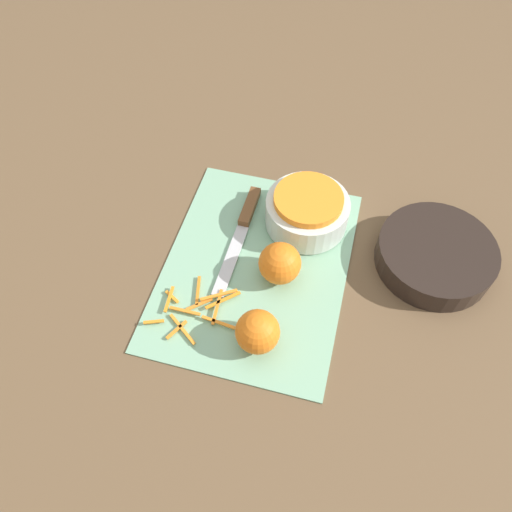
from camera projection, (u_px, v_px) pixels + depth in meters
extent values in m
plane|color=brown|center=(256.00, 268.00, 0.88)|extent=(4.00, 4.00, 0.00)
cube|color=#84B793|center=(256.00, 267.00, 0.87)|extent=(0.42, 0.31, 0.01)
cylinder|color=silver|center=(307.00, 212.00, 0.90)|extent=(0.15, 0.15, 0.06)
cylinder|color=orange|center=(308.00, 200.00, 0.88)|extent=(0.12, 0.12, 0.02)
cylinder|color=black|center=(435.00, 255.00, 0.86)|extent=(0.20, 0.20, 0.05)
cube|color=brown|center=(250.00, 207.00, 0.94)|extent=(0.09, 0.02, 0.02)
cube|color=silver|center=(231.00, 260.00, 0.88)|extent=(0.15, 0.02, 0.00)
sphere|color=orange|center=(280.00, 263.00, 0.83)|extent=(0.07, 0.07, 0.07)
sphere|color=orange|center=(258.00, 332.00, 0.76)|extent=(0.07, 0.07, 0.07)
cube|color=orange|center=(177.00, 330.00, 0.80)|extent=(0.04, 0.02, 0.00)
cube|color=orange|center=(223.00, 300.00, 0.83)|extent=(0.05, 0.05, 0.00)
cube|color=orange|center=(169.00, 299.00, 0.83)|extent=(0.05, 0.01, 0.00)
cube|color=orange|center=(217.00, 307.00, 0.82)|extent=(0.07, 0.01, 0.00)
cube|color=orange|center=(199.00, 304.00, 0.83)|extent=(0.03, 0.04, 0.00)
cube|color=orange|center=(172.00, 297.00, 0.83)|extent=(0.02, 0.03, 0.00)
cube|color=orange|center=(185.00, 311.00, 0.81)|extent=(0.01, 0.05, 0.00)
cube|color=orange|center=(218.00, 322.00, 0.80)|extent=(0.01, 0.06, 0.00)
cube|color=orange|center=(154.00, 322.00, 0.80)|extent=(0.02, 0.03, 0.00)
cube|color=orange|center=(219.00, 295.00, 0.83)|extent=(0.04, 0.06, 0.00)
cube|color=orange|center=(198.00, 291.00, 0.84)|extent=(0.06, 0.02, 0.00)
cube|color=orange|center=(182.00, 329.00, 0.80)|extent=(0.04, 0.06, 0.00)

